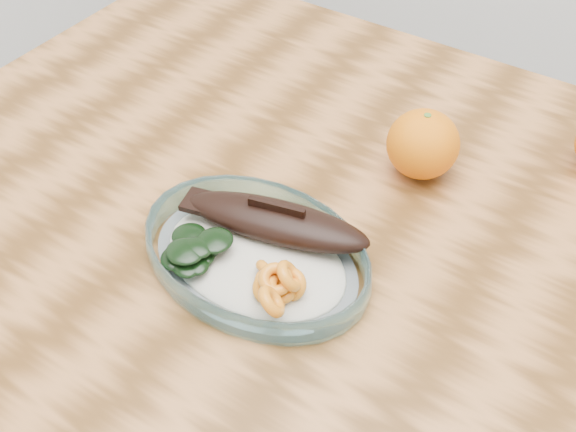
{
  "coord_description": "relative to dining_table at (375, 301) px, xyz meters",
  "views": [
    {
      "loc": [
        0.2,
        -0.5,
        1.3
      ],
      "look_at": [
        -0.09,
        -0.04,
        0.77
      ],
      "focal_mm": 45.0,
      "sensor_mm": 36.0,
      "label": 1
    }
  ],
  "objects": [
    {
      "name": "dining_table",
      "position": [
        0.0,
        0.0,
        0.0
      ],
      "size": [
        1.2,
        0.8,
        0.75
      ],
      "color": "#593615",
      "rests_on": "ground"
    },
    {
      "name": "plated_meal",
      "position": [
        -0.09,
        -0.1,
        0.12
      ],
      "size": [
        0.48,
        0.48,
        0.08
      ],
      "rotation": [
        0.0,
        0.0,
        -0.06
      ],
      "color": "white",
      "rests_on": "dining_table"
    },
    {
      "name": "orange_left",
      "position": [
        -0.02,
        0.12,
        0.14
      ],
      "size": [
        0.08,
        0.08,
        0.08
      ],
      "primitive_type": "sphere",
      "color": "#E56004",
      "rests_on": "dining_table"
    }
  ]
}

